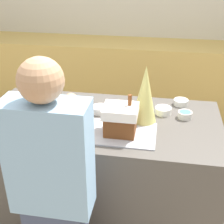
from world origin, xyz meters
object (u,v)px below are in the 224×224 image
object	(u,v)px
baking_tray	(120,133)
person	(54,197)
candy_bowl_far_right	(65,114)
candy_bowl_behind_tray	(185,115)
gingerbread_house	(120,119)
candy_bowl_front_corner	(100,109)
decorative_tree	(145,95)
cookbook	(49,105)
candy_bowl_near_tray_right	(181,102)
candy_bowl_far_left	(17,102)
candy_bowl_center_rear	(163,110)
candy_bowl_beside_tree	(71,105)

from	to	relation	value
baking_tray	person	xyz separation A→B (m)	(-0.27, -0.51, -0.11)
candy_bowl_far_right	candy_bowl_behind_tray	xyz separation A→B (m)	(0.82, 0.12, 0.01)
gingerbread_house	candy_bowl_front_corner	xyz separation A→B (m)	(-0.18, 0.26, -0.08)
decorative_tree	candy_bowl_front_corner	xyz separation A→B (m)	(-0.32, 0.08, -0.17)
person	candy_bowl_far_right	bearing A→B (deg)	102.05
candy_bowl_far_right	cookbook	distance (m)	0.22
cookbook	person	bearing A→B (deg)	-69.16
decorative_tree	candy_bowl_front_corner	world-z (taller)	decorative_tree
candy_bowl_front_corner	candy_bowl_near_tray_right	xyz separation A→B (m)	(0.57, 0.23, -0.00)
candy_bowl_far_left	person	bearing A→B (deg)	-54.92
candy_bowl_front_corner	person	size ratio (longest dim) A/B	0.07
gingerbread_house	candy_bowl_center_rear	size ratio (longest dim) A/B	2.19
baking_tray	candy_bowl_front_corner	world-z (taller)	candy_bowl_front_corner
candy_bowl_far_right	person	size ratio (longest dim) A/B	0.09
decorative_tree	person	size ratio (longest dim) A/B	0.25
candy_bowl_front_corner	cookbook	size ratio (longest dim) A/B	0.61
decorative_tree	candy_bowl_near_tray_right	bearing A→B (deg)	50.03
gingerbread_house	candy_bowl_front_corner	bearing A→B (deg)	125.12
gingerbread_house	cookbook	xyz separation A→B (m)	(-0.58, 0.30, -0.09)
candy_bowl_front_corner	candy_bowl_far_left	bearing A→B (deg)	179.08
candy_bowl_front_corner	candy_bowl_far_left	distance (m)	0.63
gingerbread_house	candy_bowl_front_corner	world-z (taller)	gingerbread_house
baking_tray	cookbook	world-z (taller)	cookbook
candy_bowl_beside_tree	candy_bowl_far_left	world-z (taller)	candy_bowl_far_left
gingerbread_house	candy_bowl_behind_tray	bearing A→B (deg)	34.65
candy_bowl_beside_tree	candy_bowl_near_tray_right	distance (m)	0.82
candy_bowl_far_right	candy_bowl_center_rear	bearing A→B (deg)	13.00
candy_bowl_far_left	person	xyz separation A→B (m)	(0.55, -0.78, -0.13)
candy_bowl_far_left	candy_bowl_near_tray_right	bearing A→B (deg)	10.17
baking_tray	candy_bowl_center_rear	size ratio (longest dim) A/B	3.93
candy_bowl_near_tray_right	cookbook	xyz separation A→B (m)	(-0.96, -0.18, -0.01)
candy_bowl_front_corner	candy_bowl_far_left	world-z (taller)	candy_bowl_front_corner
candy_bowl_far_right	person	bearing A→B (deg)	-77.95
baking_tray	candy_bowl_behind_tray	distance (m)	0.50
candy_bowl_front_corner	candy_bowl_center_rear	world-z (taller)	candy_bowl_front_corner
candy_bowl_far_left	person	size ratio (longest dim) A/B	0.08
cookbook	person	size ratio (longest dim) A/B	0.12
candy_bowl_far_left	baking_tray	bearing A→B (deg)	-18.43
candy_bowl_center_rear	cookbook	xyz separation A→B (m)	(-0.84, -0.02, -0.02)
candy_bowl_behind_tray	candy_bowl_far_right	bearing A→B (deg)	-172.02
candy_bowl_far_right	candy_bowl_behind_tray	size ratio (longest dim) A/B	1.38
candy_bowl_beside_tree	cookbook	world-z (taller)	candy_bowl_beside_tree
candy_bowl_beside_tree	person	world-z (taller)	person
baking_tray	candy_bowl_far_left	size ratio (longest dim) A/B	3.46
decorative_tree	candy_bowl_far_left	distance (m)	0.97
candy_bowl_far_right	candy_bowl_beside_tree	size ratio (longest dim) A/B	1.14
candy_bowl_beside_tree	candy_bowl_near_tray_right	xyz separation A→B (m)	(0.80, 0.18, 0.00)
candy_bowl_near_tray_right	person	world-z (taller)	person
candy_bowl_center_rear	cookbook	distance (m)	0.84
candy_bowl_front_corner	candy_bowl_center_rear	size ratio (longest dim) A/B	1.00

